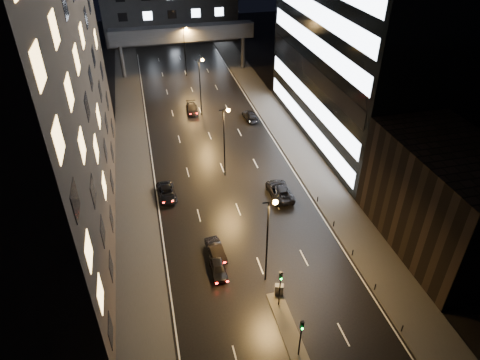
{
  "coord_description": "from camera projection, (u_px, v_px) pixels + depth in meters",
  "views": [
    {
      "loc": [
        -9.76,
        -21.16,
        33.28
      ],
      "look_at": [
        0.38,
        20.63,
        4.0
      ],
      "focal_mm": 32.0,
      "sensor_mm": 36.0,
      "label": 1
    }
  ],
  "objects": [
    {
      "name": "streetlight_mid_b",
      "position": [
        201.0,
        80.0,
        72.56
      ],
      "size": [
        1.45,
        0.5,
        10.15
      ],
      "color": "black",
      "rests_on": "ground"
    },
    {
      "name": "car_away_c",
      "position": [
        166.0,
        193.0,
        55.48
      ],
      "size": [
        2.55,
        5.05,
        1.37
      ],
      "primitive_type": "imported",
      "rotation": [
        0.0,
        0.0,
        0.06
      ],
      "color": "black",
      "rests_on": "ground"
    },
    {
      "name": "streetlight_mid_a",
      "position": [
        225.0,
        134.0,
        56.5
      ],
      "size": [
        1.45,
        0.5,
        10.15
      ],
      "color": "black",
      "rests_on": "ground"
    },
    {
      "name": "building_right_low",
      "position": [
        445.0,
        200.0,
        45.38
      ],
      "size": [
        10.0,
        18.0,
        12.0
      ],
      "primitive_type": "cube",
      "color": "black",
      "rests_on": "ground"
    },
    {
      "name": "streetlight_far",
      "position": [
        185.0,
        45.0,
        88.62
      ],
      "size": [
        1.45,
        0.5,
        10.15
      ],
      "color": "black",
      "rests_on": "ground"
    },
    {
      "name": "bollard_row",
      "position": [
        363.0,
        270.0,
        44.59
      ],
      "size": [
        0.12,
        25.12,
        0.9
      ],
      "color": "black",
      "rests_on": "ground"
    },
    {
      "name": "ground",
      "position": [
        210.0,
        136.0,
        69.76
      ],
      "size": [
        160.0,
        160.0,
        0.0
      ],
      "primitive_type": "plane",
      "color": "black",
      "rests_on": "ground"
    },
    {
      "name": "car_toward_b",
      "position": [
        250.0,
        116.0,
        74.31
      ],
      "size": [
        2.23,
        4.88,
        1.38
      ],
      "primitive_type": "imported",
      "rotation": [
        0.0,
        0.0,
        3.2
      ],
      "color": "black",
      "rests_on": "ground"
    },
    {
      "name": "car_away_a",
      "position": [
        218.0,
        268.0,
        44.5
      ],
      "size": [
        1.59,
        3.85,
        1.3
      ],
      "primitive_type": "imported",
      "rotation": [
        0.0,
        0.0,
        -0.01
      ],
      "color": "black",
      "rests_on": "ground"
    },
    {
      "name": "car_away_d",
      "position": [
        192.0,
        109.0,
        76.64
      ],
      "size": [
        2.21,
        4.97,
        1.42
      ],
      "primitive_type": "imported",
      "rotation": [
        0.0,
        0.0,
        -0.05
      ],
      "color": "black",
      "rests_on": "ground"
    },
    {
      "name": "median_island",
      "position": [
        287.0,
        326.0,
        39.25
      ],
      "size": [
        1.6,
        8.0,
        0.15
      ],
      "primitive_type": "cube",
      "color": "#383533",
      "rests_on": "ground"
    },
    {
      "name": "car_toward_a",
      "position": [
        280.0,
        191.0,
        55.65
      ],
      "size": [
        2.64,
        5.71,
        1.59
      ],
      "primitive_type": "imported",
      "rotation": [
        0.0,
        0.0,
        3.14
      ],
      "color": "black",
      "rests_on": "ground"
    },
    {
      "name": "skybridge",
      "position": [
        182.0,
        34.0,
        89.16
      ],
      "size": [
        30.0,
        3.0,
        10.0
      ],
      "color": "#333335",
      "rests_on": "ground"
    },
    {
      "name": "car_away_b",
      "position": [
        216.0,
        250.0,
        46.66
      ],
      "size": [
        1.93,
        4.25,
        1.35
      ],
      "primitive_type": "imported",
      "rotation": [
        0.0,
        0.0,
        0.13
      ],
      "color": "black",
      "rests_on": "ground"
    },
    {
      "name": "sidewalk_left",
      "position": [
        133.0,
        160.0,
        63.26
      ],
      "size": [
        5.0,
        110.0,
        0.15
      ],
      "primitive_type": "cube",
      "color": "#383533",
      "rests_on": "ground"
    },
    {
      "name": "building_left",
      "position": [
        2.0,
        56.0,
        41.26
      ],
      "size": [
        15.0,
        48.0,
        40.0
      ],
      "primitive_type": "cube",
      "color": "#2D2319",
      "rests_on": "ground"
    },
    {
      "name": "streetlight_near",
      "position": [
        269.0,
        231.0,
        40.43
      ],
      "size": [
        1.45,
        0.5,
        10.15
      ],
      "color": "black",
      "rests_on": "ground"
    },
    {
      "name": "sidewalk_right",
      "position": [
        293.0,
        141.0,
        68.14
      ],
      "size": [
        5.0,
        110.0,
        0.15
      ],
      "primitive_type": "cube",
      "color": "#383533",
      "rests_on": "ground"
    },
    {
      "name": "traffic_signal_far",
      "position": [
        301.0,
        333.0,
        35.14
      ],
      "size": [
        0.28,
        0.34,
        4.4
      ],
      "color": "black",
      "rests_on": "median_island"
    },
    {
      "name": "traffic_signal_near",
      "position": [
        280.0,
        283.0,
        39.56
      ],
      "size": [
        0.28,
        0.34,
        4.4
      ],
      "color": "black",
      "rests_on": "median_island"
    },
    {
      "name": "utility_cabinet",
      "position": [
        279.0,
        290.0,
        41.9
      ],
      "size": [
        0.94,
        0.76,
        1.28
      ],
      "primitive_type": "cube",
      "rotation": [
        0.0,
        0.0,
        -0.32
      ],
      "color": "#454547",
      "rests_on": "median_island"
    }
  ]
}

